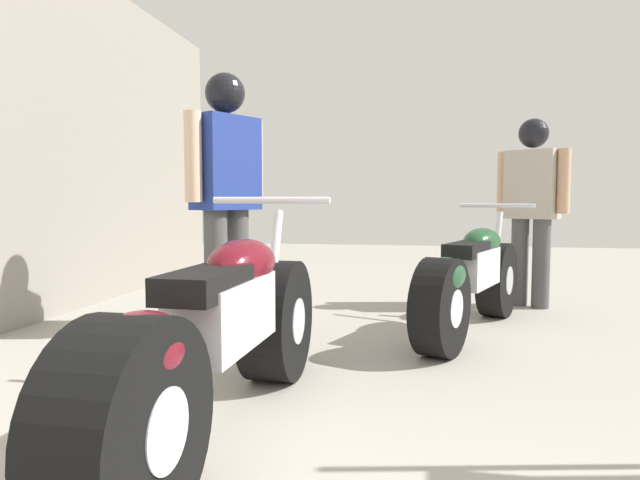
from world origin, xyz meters
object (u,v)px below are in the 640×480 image
mechanic_in_blue (532,195)px  mechanic_with_helmet (226,177)px  motorcycle_black_naked (471,280)px  motorcycle_maroon_cruiser (220,340)px

mechanic_in_blue → mechanic_with_helmet: mechanic_with_helmet is taller
mechanic_in_blue → mechanic_with_helmet: size_ratio=0.89×
mechanic_with_helmet → mechanic_in_blue: bearing=28.3°
mechanic_in_blue → mechanic_with_helmet: bearing=-151.7°
motorcycle_black_naked → mechanic_with_helmet: 1.86m
mechanic_with_helmet → motorcycle_maroon_cruiser: bearing=-71.8°
motorcycle_black_naked → mechanic_with_helmet: (-1.71, -0.11, 0.71)m
motorcycle_black_naked → mechanic_in_blue: (0.60, 1.14, 0.59)m
motorcycle_maroon_cruiser → motorcycle_black_naked: size_ratio=1.09×
motorcycle_maroon_cruiser → mechanic_in_blue: size_ratio=1.25×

